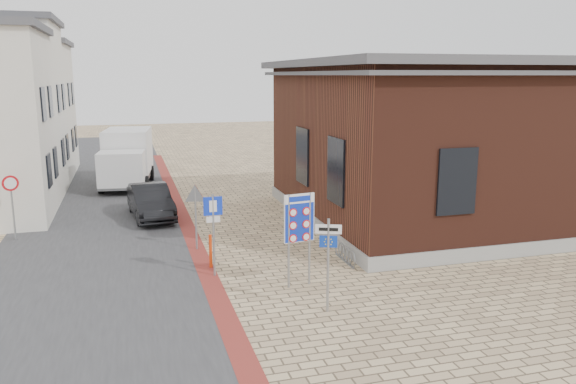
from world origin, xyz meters
TOP-DOWN VIEW (x-y plane):
  - ground at (0.00, 0.00)m, footprint 120.00×120.00m
  - road_strip at (-5.50, 15.00)m, footprint 7.00×60.00m
  - curb_strip at (-2.00, 10.00)m, footprint 0.60×40.00m
  - brick_building at (8.99, 7.00)m, footprint 13.00×13.00m
  - townhouse_far at (-10.99, 24.00)m, footprint 7.40×6.40m
  - bike_rack at (2.65, 2.20)m, footprint 0.08×1.80m
  - sedan at (-3.37, 10.13)m, footprint 2.02×4.59m
  - box_truck at (-4.27, 17.95)m, footprint 3.13×6.25m
  - border_sign at (0.50, 0.50)m, footprint 0.96×0.19m
  - essen_sign at (0.67, -1.50)m, footprint 0.65×0.30m
  - parking_sign at (-1.80, 2.00)m, footprint 0.58×0.07m
  - yield_sign at (-2.00, 4.89)m, footprint 0.83×0.24m
  - speed_sign at (-8.50, 8.00)m, footprint 0.57×0.22m
  - bollard at (-1.80, 2.80)m, footprint 0.12×0.12m

SIDE VIEW (x-z plane):
  - ground at x=0.00m, z-range 0.00..0.00m
  - road_strip at x=-5.50m, z-range 0.00..0.02m
  - curb_strip at x=-2.00m, z-range 0.00..0.03m
  - bike_rack at x=2.65m, z-range -0.04..0.56m
  - bollard at x=-1.80m, z-range 0.00..1.13m
  - sedan at x=-3.37m, z-range 0.00..1.47m
  - box_truck at x=-4.27m, z-range 0.05..3.19m
  - speed_sign at x=-8.50m, z-range 0.44..2.96m
  - essen_sign at x=0.67m, z-range 0.42..2.98m
  - yield_sign at x=-2.00m, z-range 0.62..2.98m
  - parking_sign at x=-1.80m, z-range 0.49..3.12m
  - border_sign at x=0.50m, z-range 0.62..3.43m
  - brick_building at x=8.99m, z-range 0.09..6.89m
  - townhouse_far at x=-10.99m, z-range 0.02..8.32m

